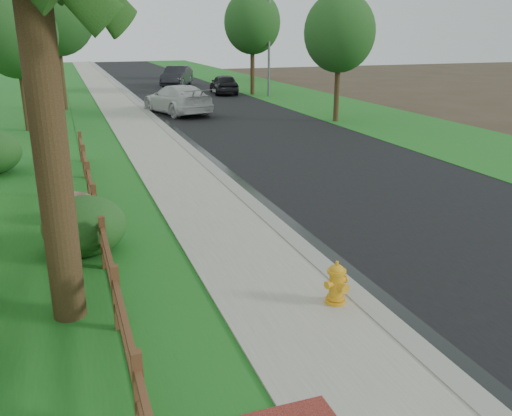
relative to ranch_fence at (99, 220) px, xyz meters
name	(u,v)px	position (x,y,z in m)	size (l,w,h in m)	color
ground	(425,389)	(3.60, -6.40, -0.62)	(120.00, 120.00, 0.00)	#322A1B
road	(185,93)	(8.20, 28.60, -0.61)	(8.00, 90.00, 0.02)	black
curb	(127,95)	(4.00, 28.60, -0.56)	(0.40, 90.00, 0.12)	gray
wet_gutter	(132,95)	(4.35, 28.60, -0.60)	(0.50, 90.00, 0.00)	black
sidewalk	(108,96)	(2.70, 28.60, -0.57)	(2.20, 90.00, 0.10)	gray
grass_strip	(80,97)	(0.80, 28.60, -0.59)	(1.60, 90.00, 0.06)	#1B601F
verge_far	(273,90)	(15.10, 28.60, -0.60)	(6.00, 90.00, 0.04)	#1B601F
ranch_fence	(99,220)	(0.00, 0.00, 0.00)	(0.12, 16.92, 1.10)	#492F18
fire_hydrant	(336,284)	(3.50, -4.07, -0.17)	(0.49, 0.40, 0.75)	orange
white_suv	(177,99)	(5.60, 18.80, 0.19)	(2.21, 5.42, 1.57)	silver
dark_car_mid	(224,84)	(10.80, 27.31, 0.11)	(1.67, 4.15, 1.41)	black
dark_car_far	(177,76)	(8.75, 34.10, 0.21)	(1.71, 4.92, 1.62)	black
streetlight	(267,26)	(13.19, 24.79, 4.12)	(1.85, 0.87, 8.36)	slate
boulder	(74,207)	(-0.47, 1.86, -0.23)	(1.15, 0.86, 0.77)	brown
shrub_c	(84,226)	(-0.30, -0.24, 0.00)	(1.70, 1.70, 1.23)	#204719
tree_near_left	(16,34)	(-2.03, 15.63, 3.67)	(3.52, 3.52, 6.24)	#322214
tree_near_right	(339,33)	(12.60, 13.35, 3.71)	(3.47, 3.47, 6.25)	#322214
tree_mid_left	(55,12)	(-0.30, 22.47, 4.78)	(4.37, 4.37, 7.82)	#322214
tree_mid_right	(252,23)	(12.60, 26.19, 4.33)	(3.93, 3.93, 7.12)	#322214
tree_far_right	(253,32)	(16.60, 37.42, 3.64)	(3.30, 3.30, 6.08)	#322214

